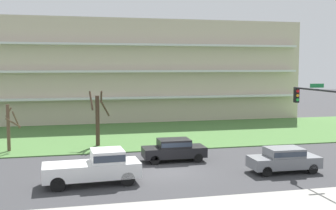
{
  "coord_description": "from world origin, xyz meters",
  "views": [
    {
      "loc": [
        -5.67,
        -25.06,
        6.69
      ],
      "look_at": [
        1.46,
        6.0,
        3.64
      ],
      "focal_mm": 43.75,
      "sensor_mm": 36.0,
      "label": 1
    }
  ],
  "objects_px": {
    "tree_left": "(98,118)",
    "sedan_black_center_left": "(174,149)",
    "traffic_signal_mast": "(327,114)",
    "sedan_gray_near_left": "(284,159)",
    "tree_far_left": "(9,127)",
    "pickup_white_center_right": "(96,166)"
  },
  "relations": [
    {
      "from": "sedan_black_center_left",
      "to": "traffic_signal_mast",
      "type": "relative_size",
      "value": 0.76
    },
    {
      "from": "tree_far_left",
      "to": "pickup_white_center_right",
      "type": "bearing_deg",
      "value": -59.45
    },
    {
      "from": "sedan_black_center_left",
      "to": "pickup_white_center_right",
      "type": "bearing_deg",
      "value": 38.38
    },
    {
      "from": "tree_left",
      "to": "pickup_white_center_right",
      "type": "xyz_separation_m",
      "value": [
        -0.74,
        -11.0,
        -1.39
      ]
    },
    {
      "from": "tree_far_left",
      "to": "sedan_gray_near_left",
      "type": "relative_size",
      "value": 0.84
    },
    {
      "from": "tree_far_left",
      "to": "traffic_signal_mast",
      "type": "height_order",
      "value": "traffic_signal_mast"
    },
    {
      "from": "tree_left",
      "to": "sedan_black_center_left",
      "type": "height_order",
      "value": "tree_left"
    },
    {
      "from": "tree_far_left",
      "to": "sedan_black_center_left",
      "type": "distance_m",
      "value": 13.16
    },
    {
      "from": "tree_left",
      "to": "sedan_gray_near_left",
      "type": "relative_size",
      "value": 1.06
    },
    {
      "from": "tree_left",
      "to": "pickup_white_center_right",
      "type": "height_order",
      "value": "tree_left"
    },
    {
      "from": "tree_left",
      "to": "sedan_black_center_left",
      "type": "relative_size",
      "value": 1.06
    },
    {
      "from": "sedan_black_center_left",
      "to": "pickup_white_center_right",
      "type": "relative_size",
      "value": 0.8
    },
    {
      "from": "tree_far_left",
      "to": "sedan_black_center_left",
      "type": "relative_size",
      "value": 0.85
    },
    {
      "from": "sedan_gray_near_left",
      "to": "pickup_white_center_right",
      "type": "xyz_separation_m",
      "value": [
        -11.69,
        0.01,
        0.14
      ]
    },
    {
      "from": "traffic_signal_mast",
      "to": "sedan_gray_near_left",
      "type": "bearing_deg",
      "value": 115.47
    },
    {
      "from": "tree_far_left",
      "to": "tree_left",
      "type": "xyz_separation_m",
      "value": [
        6.84,
        0.68,
        0.41
      ]
    },
    {
      "from": "sedan_black_center_left",
      "to": "traffic_signal_mast",
      "type": "distance_m",
      "value": 10.55
    },
    {
      "from": "pickup_white_center_right",
      "to": "traffic_signal_mast",
      "type": "xyz_separation_m",
      "value": [
        12.9,
        -2.54,
        2.93
      ]
    },
    {
      "from": "tree_far_left",
      "to": "traffic_signal_mast",
      "type": "xyz_separation_m",
      "value": [
        18.99,
        -12.86,
        1.94
      ]
    },
    {
      "from": "sedan_black_center_left",
      "to": "traffic_signal_mast",
      "type": "bearing_deg",
      "value": 135.82
    },
    {
      "from": "tree_left",
      "to": "pickup_white_center_right",
      "type": "relative_size",
      "value": 0.85
    },
    {
      "from": "tree_far_left",
      "to": "sedan_gray_near_left",
      "type": "bearing_deg",
      "value": -30.16
    }
  ]
}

